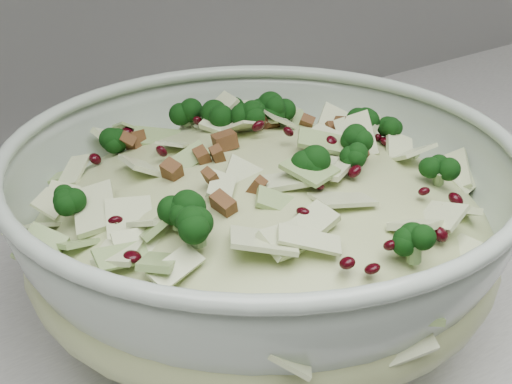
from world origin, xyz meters
TOP-DOWN VIEW (x-y plane):
  - mixing_bowl at (-0.07, 1.60)m, footprint 0.45×0.45m
  - salad at (-0.07, 1.60)m, footprint 0.37×0.37m

SIDE VIEW (x-z plane):
  - mixing_bowl at x=-0.07m, z-range 0.90..1.05m
  - salad at x=-0.07m, z-range 0.93..1.07m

